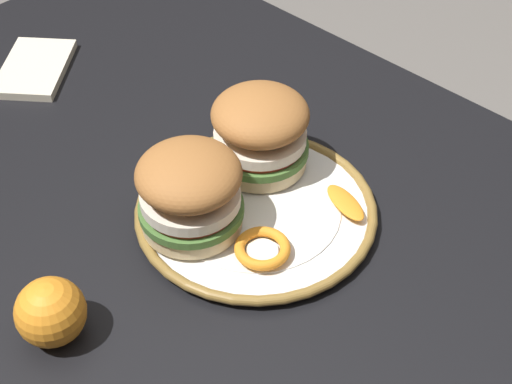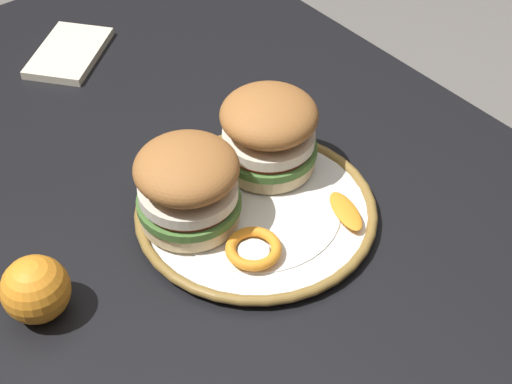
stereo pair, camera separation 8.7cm
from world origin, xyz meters
name	(u,v)px [view 2 (the right image)]	position (x,y,z in m)	size (l,w,h in m)	color
dining_table	(232,310)	(0.00, 0.00, 0.67)	(1.32, 0.85, 0.78)	black
dinner_plate	(256,211)	(-0.02, 0.05, 0.78)	(0.28, 0.28, 0.02)	white
sandwich_half_left	(188,184)	(-0.06, -0.01, 0.84)	(0.13, 0.13, 0.10)	beige
sandwich_half_right	(269,131)	(-0.07, 0.11, 0.84)	(0.14, 0.14, 0.10)	beige
orange_peel_curled	(253,249)	(0.03, 0.01, 0.80)	(0.08, 0.08, 0.01)	orange
orange_peel_strip_long	(346,211)	(0.05, 0.13, 0.80)	(0.07, 0.05, 0.01)	orange
whole_orange	(36,289)	(-0.05, -0.21, 0.81)	(0.07, 0.07, 0.07)	orange
folded_napkin	(69,53)	(-0.46, 0.05, 0.78)	(0.14, 0.09, 0.01)	beige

